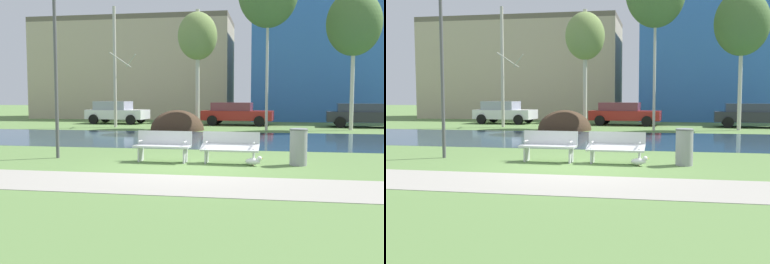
{
  "view_description": "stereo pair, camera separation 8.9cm",
  "coord_description": "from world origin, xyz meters",
  "views": [
    {
      "loc": [
        1.98,
        -11.32,
        1.88
      ],
      "look_at": [
        -0.22,
        1.47,
        0.81
      ],
      "focal_mm": 41.38,
      "sensor_mm": 36.0,
      "label": 1
    },
    {
      "loc": [
        2.07,
        -11.3,
        1.88
      ],
      "look_at": [
        -0.22,
        1.47,
        0.81
      ],
      "focal_mm": 41.38,
      "sensor_mm": 36.0,
      "label": 2
    }
  ],
  "objects": [
    {
      "name": "ground_plane",
      "position": [
        0.0,
        10.0,
        0.0
      ],
      "size": [
        120.0,
        120.0,
        0.0
      ],
      "primitive_type": "plane",
      "color": "#5B7F42"
    },
    {
      "name": "paved_path_strip",
      "position": [
        0.0,
        -2.29,
        0.01
      ],
      "size": [
        60.0,
        2.16,
        0.01
      ],
      "primitive_type": "cube",
      "color": "#9E998E",
      "rests_on": "ground"
    },
    {
      "name": "river_band",
      "position": [
        0.0,
        7.56,
        0.0
      ],
      "size": [
        80.0,
        7.49,
        0.01
      ],
      "primitive_type": "cube",
      "color": "#284256",
      "rests_on": "ground"
    },
    {
      "name": "soil_mound",
      "position": [
        -2.91,
        12.35,
        0.0
      ],
      "size": [
        2.92,
        3.16,
        2.19
      ],
      "primitive_type": "ellipsoid",
      "color": "#423021",
      "rests_on": "ground"
    },
    {
      "name": "bench_left",
      "position": [
        -0.95,
        0.84,
        0.47
      ],
      "size": [
        1.62,
        0.63,
        0.87
      ],
      "color": "silver",
      "rests_on": "ground"
    },
    {
      "name": "bench_right",
      "position": [
        0.96,
        0.84,
        0.47
      ],
      "size": [
        1.62,
        0.63,
        0.87
      ],
      "color": "silver",
      "rests_on": "ground"
    },
    {
      "name": "trash_bin",
      "position": [
        2.8,
        0.85,
        0.52
      ],
      "size": [
        0.49,
        0.49,
        1.0
      ],
      "color": "gray",
      "rests_on": "ground"
    },
    {
      "name": "seagull",
      "position": [
        1.62,
        0.51,
        0.13
      ],
      "size": [
        0.48,
        0.18,
        0.27
      ],
      "color": "white",
      "rests_on": "ground"
    },
    {
      "name": "streetlamp",
      "position": [
        -4.27,
        1.06,
        4.03
      ],
      "size": [
        0.32,
        0.32,
        6.16
      ],
      "color": "#4C4C51",
      "rests_on": "ground"
    },
    {
      "name": "birch_far_left",
      "position": [
        -6.96,
        13.88,
        3.57
      ],
      "size": [
        1.46,
        2.41,
        7.09
      ],
      "color": "#BCB7A8",
      "rests_on": "ground"
    },
    {
      "name": "birch_left",
      "position": [
        -2.05,
        13.92,
        5.22
      ],
      "size": [
        2.26,
        2.26,
        6.76
      ],
      "color": "beige",
      "rests_on": "ground"
    },
    {
      "name": "birch_center",
      "position": [
        6.47,
        13.94,
        5.74
      ],
      "size": [
        2.9,
        2.9,
        7.5
      ],
      "color": "beige",
      "rests_on": "ground"
    },
    {
      "name": "parked_van_nearest_white",
      "position": [
        -8.12,
        17.19,
        0.79
      ],
      "size": [
        4.15,
        2.3,
        1.5
      ],
      "color": "silver",
      "rests_on": "ground"
    },
    {
      "name": "parked_sedan_second_red",
      "position": [
        -0.03,
        16.93,
        0.77
      ],
      "size": [
        4.6,
        2.31,
        1.44
      ],
      "color": "maroon",
      "rests_on": "ground"
    },
    {
      "name": "parked_hatch_third_dark",
      "position": [
        7.61,
        16.32,
        0.75
      ],
      "size": [
        4.62,
        2.35,
        1.41
      ],
      "color": "#282B30",
      "rests_on": "ground"
    },
    {
      "name": "building_beige_block",
      "position": [
        -9.19,
        25.32,
        4.09
      ],
      "size": [
        16.21,
        6.78,
        8.18
      ],
      "color": "#BCAD8E",
      "rests_on": "ground"
    },
    {
      "name": "building_blue_store",
      "position": [
        7.64,
        25.38,
        4.48
      ],
      "size": [
        13.79,
        9.26,
        8.96
      ],
      "color": "#3870C6",
      "rests_on": "ground"
    }
  ]
}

